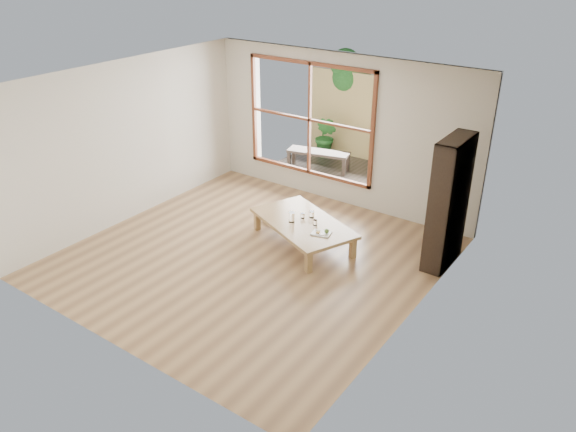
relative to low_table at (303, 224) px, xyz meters
The scene contains 15 objects.
ground 0.93m from the low_table, 114.99° to the right, with size 5.00×5.00×0.00m, color tan.
low_table is the anchor object (origin of this frame).
floor_cushion 0.94m from the low_table, 143.97° to the left, with size 0.57×0.57×0.08m, color beige.
bookshelf 2.17m from the low_table, 19.48° to the left, with size 0.30×0.85×1.89m, color black.
glass_tall 0.21m from the low_table, 138.66° to the right, with size 0.09×0.09×0.16m, color silver.
glass_mid 0.24m from the low_table, ahead, with size 0.06×0.06×0.09m, color silver.
glass_short 0.21m from the low_table, 80.30° to the left, with size 0.08×0.08×0.10m, color silver.
glass_small 0.14m from the low_table, 127.21° to the left, with size 0.06×0.06×0.08m, color silver.
food_tray 0.49m from the low_table, 20.89° to the right, with size 0.31×0.25×0.09m.
deck 2.95m from the low_table, 109.23° to the left, with size 2.80×2.00×0.05m, color #342B25.
garden_bench 3.03m from the low_table, 118.04° to the left, with size 1.29×0.65×0.39m.
bamboo_fence 3.94m from the low_table, 104.38° to the left, with size 2.80×0.06×1.80m, color tan.
shrub_right 3.43m from the low_table, 93.85° to the left, with size 0.75×0.65×0.83m, color #276123.
shrub_left 3.80m from the low_table, 116.55° to the left, with size 0.49×0.40×0.89m, color #276123.
garden_tree 4.58m from the low_table, 111.99° to the left, with size 1.04×0.85×2.22m.
Camera 1 is at (4.58, -5.56, 4.24)m, focal length 35.00 mm.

